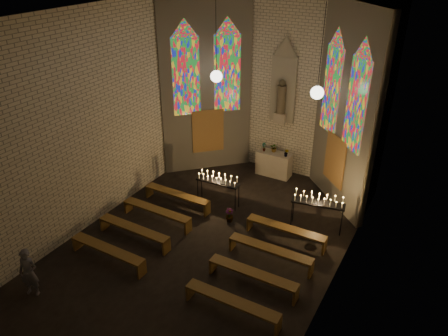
{
  "coord_description": "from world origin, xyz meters",
  "views": [
    {
      "loc": [
        6.0,
        -9.28,
        8.69
      ],
      "look_at": [
        -0.2,
        1.66,
        2.0
      ],
      "focal_mm": 35.0,
      "sensor_mm": 36.0,
      "label": 1
    }
  ],
  "objects_px": {
    "aisle_flower_pot": "(229,215)",
    "votive_stand_left": "(218,180)",
    "visitor": "(29,273)",
    "altar": "(274,164)",
    "votive_stand_right": "(319,201)"
  },
  "relations": [
    {
      "from": "aisle_flower_pot",
      "to": "votive_stand_left",
      "type": "bearing_deg",
      "value": 139.43
    },
    {
      "from": "votive_stand_left",
      "to": "visitor",
      "type": "xyz_separation_m",
      "value": [
        -2.13,
        -6.43,
        -0.29
      ]
    },
    {
      "from": "aisle_flower_pot",
      "to": "altar",
      "type": "bearing_deg",
      "value": 90.49
    },
    {
      "from": "votive_stand_left",
      "to": "visitor",
      "type": "relative_size",
      "value": 1.12
    },
    {
      "from": "visitor",
      "to": "altar",
      "type": "bearing_deg",
      "value": 52.54
    },
    {
      "from": "votive_stand_left",
      "to": "votive_stand_right",
      "type": "distance_m",
      "value": 3.63
    },
    {
      "from": "votive_stand_right",
      "to": "visitor",
      "type": "bearing_deg",
      "value": -141.67
    },
    {
      "from": "votive_stand_right",
      "to": "visitor",
      "type": "relative_size",
      "value": 1.22
    },
    {
      "from": "altar",
      "to": "visitor",
      "type": "xyz_separation_m",
      "value": [
        -2.99,
        -9.48,
        0.23
      ]
    },
    {
      "from": "altar",
      "to": "votive_stand_left",
      "type": "height_order",
      "value": "votive_stand_left"
    },
    {
      "from": "votive_stand_right",
      "to": "visitor",
      "type": "height_order",
      "value": "visitor"
    },
    {
      "from": "altar",
      "to": "aisle_flower_pot",
      "type": "xyz_separation_m",
      "value": [
        0.03,
        -3.82,
        -0.26
      ]
    },
    {
      "from": "votive_stand_left",
      "to": "votive_stand_right",
      "type": "bearing_deg",
      "value": 1.47
    },
    {
      "from": "aisle_flower_pot",
      "to": "votive_stand_left",
      "type": "height_order",
      "value": "votive_stand_left"
    },
    {
      "from": "aisle_flower_pot",
      "to": "visitor",
      "type": "bearing_deg",
      "value": -118.15
    }
  ]
}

